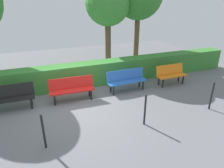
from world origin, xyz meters
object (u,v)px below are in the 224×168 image
bench_blue (126,79)px  bench_red (72,88)px  bench_orange (171,74)px  tree_mid (108,4)px  bench_black (10,97)px

bench_blue → bench_red: size_ratio=1.01×
bench_orange → bench_red: 4.35m
bench_orange → tree_mid: tree_mid is taller
bench_black → tree_mid: tree_mid is taller
tree_mid → bench_red: bearing=50.2°
bench_orange → bench_blue: (2.10, -0.10, 0.01)m
bench_blue → bench_red: (2.25, 0.05, -0.00)m
bench_orange → tree_mid: (1.80, -3.11, 2.77)m
bench_red → tree_mid: tree_mid is taller
bench_orange → bench_black: (6.46, -0.12, 0.01)m
bench_orange → tree_mid: size_ratio=0.31×
bench_black → tree_mid: 6.19m
bench_red → bench_black: (2.11, -0.07, -0.00)m
bench_blue → bench_red: 2.25m
bench_black → bench_orange: bearing=179.3°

